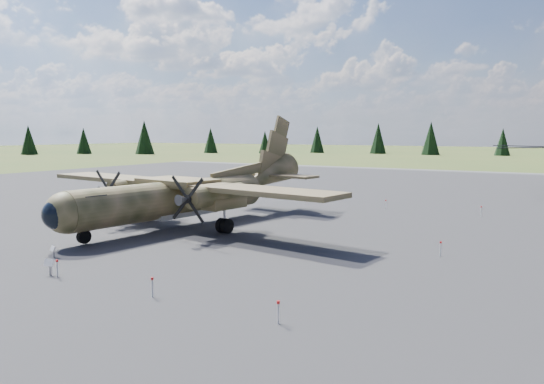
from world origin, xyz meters
The scene contains 7 objects.
ground centered at (0.00, 0.00, 0.00)m, with size 500.00×500.00×0.00m, color #525526.
apron centered at (0.00, 10.00, 0.00)m, with size 120.00×120.00×0.04m, color #59585D.
transport_plane centered at (-1.79, 0.61, 2.53)m, with size 26.75×24.16×8.80m.
info_placard_left centered at (-1.60, -11.02, 0.44)m, with size 0.45×0.28×0.66m.
info_placard_right centered at (1.37, -13.46, 0.54)m, with size 0.55×0.32×0.81m.
barrier_fence centered at (-0.46, -0.08, 0.51)m, with size 33.12×29.62×0.85m.
treeline centered at (-6.78, 2.37, 4.85)m, with size 293.42×296.41×10.98m.
Camera 1 is at (23.10, -29.26, 6.77)m, focal length 35.00 mm.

